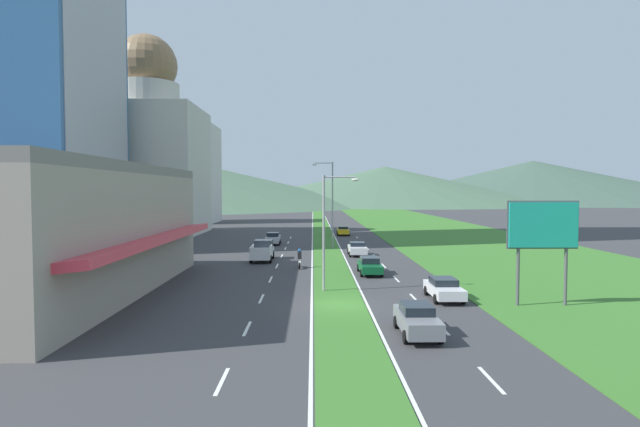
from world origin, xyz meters
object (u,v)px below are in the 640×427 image
pickup_truck_0 (263,251)px  street_lamp_near (328,224)px  motorcycle_rider (300,260)px  car_1 (357,249)px  car_3 (370,265)px  car_4 (417,319)px  street_lamp_mid (331,200)px  car_0 (343,231)px  car_2 (444,288)px  billboard_roadside (543,230)px  car_5 (273,238)px

pickup_truck_0 → street_lamp_near: bearing=-159.0°
street_lamp_near → motorcycle_rider: size_ratio=4.15×
car_1 → car_3: bearing=-0.1°
car_4 → pickup_truck_0: pickup_truck_0 is taller
car_4 → street_lamp_near: bearing=-159.7°
street_lamp_near → street_lamp_mid: street_lamp_mid is taller
street_lamp_near → car_0: 46.20m
street_lamp_mid → car_2: street_lamp_mid is taller
street_lamp_mid → car_4: (2.97, -38.49, -5.27)m
billboard_roadside → motorcycle_rider: billboard_roadside is taller
street_lamp_near → pickup_truck_0: size_ratio=1.54×
car_5 → pickup_truck_0: pickup_truck_0 is taller
car_5 → pickup_truck_0: size_ratio=0.84×
car_5 → motorcycle_rider: motorcycle_rider is taller
car_5 → car_1: bearing=-139.0°
car_3 → motorcycle_rider: 7.01m
car_0 → motorcycle_rider: 35.41m
car_0 → motorcycle_rider: size_ratio=2.22×
car_4 → motorcycle_rider: (-6.41, 22.09, -0.05)m
car_3 → car_5: size_ratio=1.05×
billboard_roadside → car_3: size_ratio=1.38×
car_1 → motorcycle_rider: 11.01m
car_0 → car_1: 25.76m
street_lamp_near → car_0: bearing=85.3°
car_0 → billboard_roadside: bearing=10.5°
car_0 → car_2: size_ratio=1.00×
pickup_truck_0 → street_lamp_mid: bearing=-33.7°
car_1 → street_lamp_near: bearing=-10.9°
street_lamp_mid → car_5: 10.21m
billboard_roadside → car_1: 26.95m
street_lamp_mid → pickup_truck_0: street_lamp_mid is taller
car_0 → car_1: (0.08, -25.76, 0.02)m
car_4 → car_0: bearing=-179.7°
car_4 → pickup_truck_0: size_ratio=0.82×
car_2 → car_1: bearing=-170.7°
billboard_roadside → motorcycle_rider: 22.50m
car_4 → motorcycle_rider: 23.00m
car_3 → car_1: bearing=179.9°
car_1 → car_2: 23.18m
car_0 → car_5: car_5 is taller
car_5 → pickup_truck_0: 15.59m
car_2 → pickup_truck_0: pickup_truck_0 is taller
car_3 → car_4: 18.70m
pickup_truck_0 → car_3: bearing=-130.7°
car_1 → car_2: size_ratio=0.96×
street_lamp_near → car_1: bearing=79.1°
car_3 → pickup_truck_0: pickup_truck_0 is taller
car_0 → car_5: 17.29m
street_lamp_near → car_1: street_lamp_near is taller
pickup_truck_0 → motorcycle_rider: 6.63m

